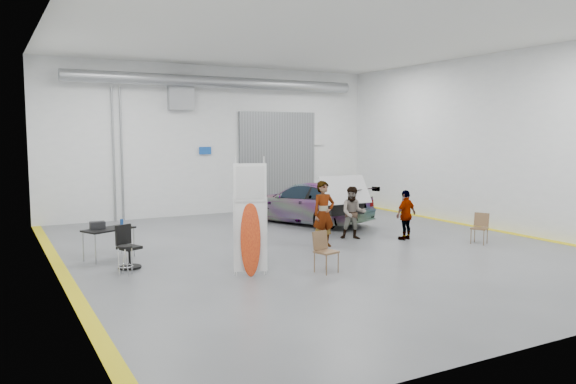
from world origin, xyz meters
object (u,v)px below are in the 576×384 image
work_table (106,229)px  office_chair (129,249)px  surfboard_display (254,228)px  folding_chair_near (326,260)px  folding_chair_far (479,234)px  shop_stool (125,261)px  person_b (353,213)px  sedan_car (307,203)px  person_a (324,214)px  person_c (406,215)px

work_table → office_chair: (0.30, -1.27, -0.35)m
surfboard_display → folding_chair_near: 1.90m
folding_chair_far → shop_stool: 10.21m
folding_chair_near → person_b: bearing=33.1°
sedan_car → work_table: (-7.68, -2.67, 0.06)m
person_a → folding_chair_near: person_a is taller
person_b → work_table: person_b is taller
folding_chair_near → work_table: (-4.31, 3.96, 0.50)m
person_a → work_table: (-5.88, 1.34, -0.16)m
sedan_car → surfboard_display: bearing=28.8°
person_a → person_b: (1.44, 0.56, -0.14)m
person_c → surfboard_display: bearing=2.0°
work_table → sedan_car: bearing=19.2°
folding_chair_near → folding_chair_far: folding_chair_near is taller
person_a → shop_stool: size_ratio=2.76×
person_b → office_chair: 7.05m
surfboard_display → folding_chair_far: (7.51, 0.21, -0.84)m
folding_chair_far → shop_stool: size_ratio=1.31×
sedan_car → shop_stool: (-7.61, -4.64, -0.40)m
folding_chair_far → person_b: bearing=-157.0°
surfboard_display → person_a: bearing=54.9°
surfboard_display → shop_stool: (-2.63, 1.44, -0.78)m
shop_stool → surfboard_display: bearing=-28.7°
office_chair → folding_chair_near: bearing=-58.8°
person_a → person_b: 1.55m
folding_chair_near → office_chair: 4.84m
person_a → surfboard_display: (-3.19, -2.06, 0.16)m
person_b → surfboard_display: bearing=-119.2°
surfboard_display → office_chair: size_ratio=2.66×
person_a → work_table: bearing=167.9°
person_b → person_c: (1.39, -0.85, -0.05)m
person_a → surfboard_display: surfboard_display is taller
person_c → surfboard_display: 6.28m
person_b → person_c: bearing=-0.2°
person_a → folding_chair_far: person_a is taller
sedan_car → office_chair: sedan_car is taller
person_a → folding_chair_far: bearing=-22.4°
sedan_car → shop_stool: 8.92m
office_chair → person_a: bearing=-25.7°
folding_chair_near → surfboard_display: bearing=147.5°
person_a → person_c: 2.85m
person_c → folding_chair_near: (-4.40, -2.33, -0.47)m
folding_chair_far → surfboard_display: bearing=-115.4°
folding_chair_far → office_chair: bearing=-128.0°
sedan_car → office_chair: bearing=6.3°
person_a → folding_chair_near: size_ratio=1.98×
person_c → work_table: bearing=-25.0°
sedan_car → shop_stool: size_ratio=7.35×
person_b → shop_stool: bearing=-139.5°
person_a → person_b: bearing=22.1°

